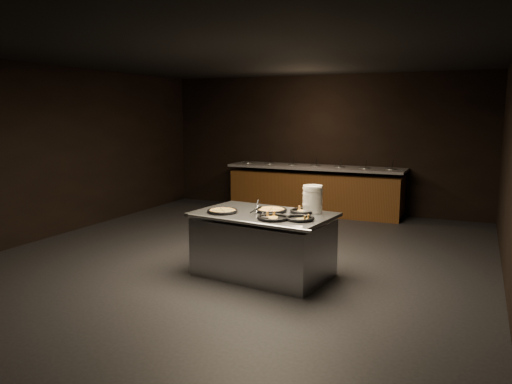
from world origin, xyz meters
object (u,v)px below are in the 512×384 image
plate_stack (313,199)px  pan_veggie_whole (222,211)px  serving_counter (263,245)px  pan_cheese_whole (271,210)px

plate_stack → pan_veggie_whole: size_ratio=0.87×
serving_counter → pan_cheese_whole: pan_cheese_whole is taller
serving_counter → pan_veggie_whole: (-0.50, -0.18, 0.45)m
plate_stack → pan_veggie_whole: 1.17m
serving_counter → plate_stack: size_ratio=5.31×
serving_counter → pan_cheese_whole: size_ratio=4.37×
pan_cheese_whole → pan_veggie_whole: bearing=-149.4°
serving_counter → pan_cheese_whole: (0.05, 0.14, 0.45)m
plate_stack → pan_cheese_whole: plate_stack is taller
plate_stack → pan_veggie_whole: plate_stack is taller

